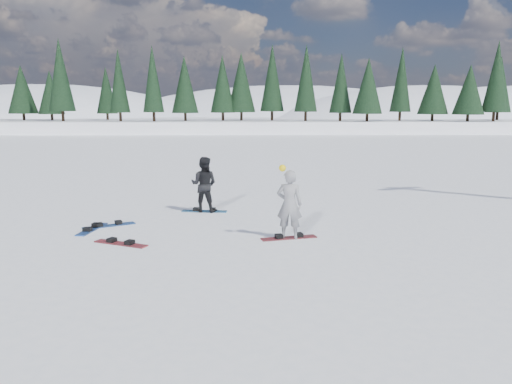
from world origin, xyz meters
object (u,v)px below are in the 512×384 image
snowboarder_woman (289,204)px  snowboarder_man (204,184)px  snowboard_loose_a (92,229)px  snowboard_loose_b (121,244)px  snowboard_loose_c (109,226)px

snowboarder_woman → snowboarder_man: size_ratio=1.08×
snowboard_loose_a → snowboarder_woman: bearing=-91.9°
snowboard_loose_b → snowboard_loose_c: same height
snowboarder_woman → snowboard_loose_c: bearing=-6.7°
snowboarder_woman → snowboard_loose_c: size_ratio=1.33×
snowboard_loose_a → snowboard_loose_c: bearing=-32.9°
snowboard_loose_b → snowboarder_woman: bearing=30.8°
snowboard_loose_a → snowboarder_man: bearing=-42.4°
snowboard_loose_b → snowboard_loose_a: bearing=152.5°
snowboarder_man → snowboard_loose_b: bearing=78.3°
snowboard_loose_c → snowboarder_man: bearing=7.7°
snowboarder_woman → snowboard_loose_b: bearing=15.5°
snowboarder_woman → snowboard_loose_b: size_ratio=1.33×
snowboarder_woman → snowboard_loose_c: (-5.15, 1.49, -0.91)m
snowboarder_man → snowboard_loose_b: (-1.82, -3.92, -0.90)m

